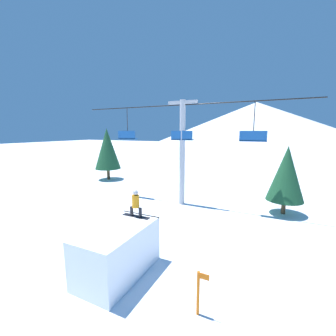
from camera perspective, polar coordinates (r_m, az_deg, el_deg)
ground_plane at (r=11.29m, az=-21.03°, el=-23.49°), size 220.00×220.00×0.00m
mountain_ridge at (r=82.88m, az=21.31°, el=9.97°), size 77.98×77.98×15.50m
snow_ramp at (r=10.28m, az=-12.57°, el=-19.89°), size 2.03×3.61×2.06m
snowboarder at (r=10.63m, az=-8.21°, el=-8.86°), size 1.38×0.34×1.29m
chairlift at (r=18.11m, az=3.63°, el=5.89°), size 18.74×0.45×8.43m
pine_tree_near at (r=18.13m, az=27.85°, el=-1.28°), size 2.55×2.55×4.99m
pine_tree_far at (r=28.75m, az=-15.16°, el=4.75°), size 3.13×3.13×6.35m
trail_marker at (r=8.42m, az=7.76°, el=-28.71°), size 0.41×0.10×1.55m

